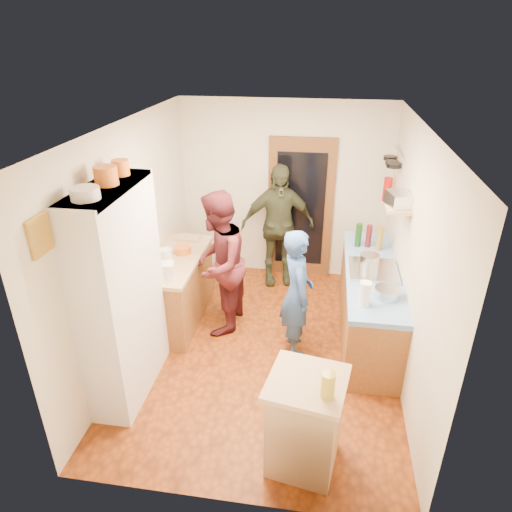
% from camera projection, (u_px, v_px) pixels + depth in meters
% --- Properties ---
extents(floor, '(3.00, 4.00, 0.02)m').
position_uv_depth(floor, '(265.00, 349.00, 5.45)').
color(floor, '#93400F').
rests_on(floor, ground).
extents(ceiling, '(3.00, 4.00, 0.02)m').
position_uv_depth(ceiling, '(267.00, 125.00, 4.28)').
color(ceiling, silver).
rests_on(ceiling, ground).
extents(wall_back, '(3.00, 0.02, 2.60)m').
position_uv_depth(wall_back, '(284.00, 191.00, 6.65)').
color(wall_back, beige).
rests_on(wall_back, ground).
extents(wall_front, '(3.00, 0.02, 2.60)m').
position_uv_depth(wall_front, '(226.00, 377.00, 3.09)').
color(wall_front, beige).
rests_on(wall_front, ground).
extents(wall_left, '(0.02, 4.00, 2.60)m').
position_uv_depth(wall_left, '(131.00, 241.00, 5.07)').
color(wall_left, beige).
rests_on(wall_left, ground).
extents(wall_right, '(0.02, 4.00, 2.60)m').
position_uv_depth(wall_right, '(412.00, 260.00, 4.66)').
color(wall_right, beige).
rests_on(wall_right, ground).
extents(door_frame, '(0.95, 0.06, 2.10)m').
position_uv_depth(door_frame, '(300.00, 209.00, 6.69)').
color(door_frame, brown).
rests_on(door_frame, ground).
extents(door_glass, '(0.70, 0.02, 1.70)m').
position_uv_depth(door_glass, '(300.00, 210.00, 6.66)').
color(door_glass, black).
rests_on(door_glass, door_frame).
extents(hutch_body, '(0.40, 1.20, 2.20)m').
position_uv_depth(hutch_body, '(122.00, 295.00, 4.43)').
color(hutch_body, silver).
rests_on(hutch_body, ground).
extents(hutch_top_shelf, '(0.40, 1.14, 0.04)m').
position_uv_depth(hutch_top_shelf, '(106.00, 188.00, 3.94)').
color(hutch_top_shelf, silver).
rests_on(hutch_top_shelf, hutch_body).
extents(plate_stack, '(0.23, 0.23, 0.10)m').
position_uv_depth(plate_stack, '(85.00, 193.00, 3.61)').
color(plate_stack, white).
rests_on(plate_stack, hutch_top_shelf).
extents(orange_pot_a, '(0.20, 0.20, 0.16)m').
position_uv_depth(orange_pot_a, '(106.00, 176.00, 3.93)').
color(orange_pot_a, orange).
rests_on(orange_pot_a, hutch_top_shelf).
extents(orange_pot_b, '(0.16, 0.16, 0.14)m').
position_uv_depth(orange_pot_b, '(120.00, 168.00, 4.20)').
color(orange_pot_b, orange).
rests_on(orange_pot_b, hutch_top_shelf).
extents(left_counter_base, '(0.60, 1.40, 0.85)m').
position_uv_depth(left_counter_base, '(177.00, 291.00, 5.82)').
color(left_counter_base, '#9B5E25').
rests_on(left_counter_base, ground).
extents(left_counter_top, '(0.64, 1.44, 0.05)m').
position_uv_depth(left_counter_top, '(174.00, 259.00, 5.62)').
color(left_counter_top, tan).
rests_on(left_counter_top, left_counter_base).
extents(toaster, '(0.28, 0.21, 0.19)m').
position_uv_depth(toaster, '(163.00, 271.00, 5.10)').
color(toaster, white).
rests_on(toaster, left_counter_top).
extents(kettle, '(0.16, 0.16, 0.17)m').
position_uv_depth(kettle, '(166.00, 255.00, 5.47)').
color(kettle, white).
rests_on(kettle, left_counter_top).
extents(orange_bowl, '(0.23, 0.23, 0.09)m').
position_uv_depth(orange_bowl, '(183.00, 250.00, 5.70)').
color(orange_bowl, orange).
rests_on(orange_bowl, left_counter_top).
extents(chopping_board, '(0.31, 0.23, 0.02)m').
position_uv_depth(chopping_board, '(188.00, 238.00, 6.11)').
color(chopping_board, tan).
rests_on(chopping_board, left_counter_top).
extents(right_counter_base, '(0.60, 2.20, 0.84)m').
position_uv_depth(right_counter_base, '(368.00, 304.00, 5.54)').
color(right_counter_base, '#9B5E25').
rests_on(right_counter_base, ground).
extents(right_counter_top, '(0.62, 2.22, 0.06)m').
position_uv_depth(right_counter_top, '(372.00, 272.00, 5.34)').
color(right_counter_top, blue).
rests_on(right_counter_top, right_counter_base).
extents(hob, '(0.55, 0.58, 0.04)m').
position_uv_depth(hob, '(373.00, 270.00, 5.27)').
color(hob, silver).
rests_on(hob, right_counter_top).
extents(pot_on_hob, '(0.22, 0.22, 0.14)m').
position_uv_depth(pot_on_hob, '(369.00, 260.00, 5.29)').
color(pot_on_hob, silver).
rests_on(pot_on_hob, hob).
extents(bottle_a, '(0.09, 0.09, 0.31)m').
position_uv_depth(bottle_a, '(358.00, 235.00, 5.84)').
color(bottle_a, '#143F14').
rests_on(bottle_a, right_counter_top).
extents(bottle_b, '(0.08, 0.08, 0.29)m').
position_uv_depth(bottle_b, '(369.00, 236.00, 5.83)').
color(bottle_b, '#591419').
rests_on(bottle_b, right_counter_top).
extents(bottle_c, '(0.08, 0.08, 0.31)m').
position_uv_depth(bottle_c, '(380.00, 239.00, 5.73)').
color(bottle_c, olive).
rests_on(bottle_c, right_counter_top).
extents(paper_towel, '(0.14, 0.14, 0.26)m').
position_uv_depth(paper_towel, '(365.00, 294.00, 4.58)').
color(paper_towel, white).
rests_on(paper_towel, right_counter_top).
extents(mixing_bowl, '(0.27, 0.27, 0.10)m').
position_uv_depth(mixing_bowl, '(387.00, 293.00, 4.75)').
color(mixing_bowl, silver).
rests_on(mixing_bowl, right_counter_top).
extents(island_base, '(0.64, 0.64, 0.86)m').
position_uv_depth(island_base, '(305.00, 425.00, 3.84)').
color(island_base, tan).
rests_on(island_base, ground).
extents(island_top, '(0.72, 0.72, 0.05)m').
position_uv_depth(island_top, '(307.00, 383.00, 3.63)').
color(island_top, tan).
rests_on(island_top, island_base).
extents(cutting_board, '(0.39, 0.34, 0.02)m').
position_uv_depth(cutting_board, '(303.00, 376.00, 3.69)').
color(cutting_board, white).
rests_on(cutting_board, island_top).
extents(oil_jar, '(0.12, 0.12, 0.22)m').
position_uv_depth(oil_jar, '(328.00, 385.00, 3.42)').
color(oil_jar, '#AD9E2D').
rests_on(oil_jar, island_top).
extents(pan_rail, '(0.02, 0.65, 0.02)m').
position_uv_depth(pan_rail, '(398.00, 152.00, 5.68)').
color(pan_rail, silver).
rests_on(pan_rail, wall_right).
extents(pan_hang_a, '(0.18, 0.18, 0.05)m').
position_uv_depth(pan_hang_a, '(394.00, 165.00, 5.59)').
color(pan_hang_a, black).
rests_on(pan_hang_a, pan_rail).
extents(pan_hang_b, '(0.16, 0.16, 0.05)m').
position_uv_depth(pan_hang_b, '(392.00, 163.00, 5.78)').
color(pan_hang_b, black).
rests_on(pan_hang_b, pan_rail).
extents(pan_hang_c, '(0.17, 0.17, 0.05)m').
position_uv_depth(pan_hang_c, '(390.00, 158.00, 5.95)').
color(pan_hang_c, black).
rests_on(pan_hang_c, pan_rail).
extents(wall_shelf, '(0.26, 0.42, 0.03)m').
position_uv_depth(wall_shelf, '(398.00, 207.00, 4.90)').
color(wall_shelf, tan).
rests_on(wall_shelf, wall_right).
extents(radio, '(0.29, 0.34, 0.15)m').
position_uv_depth(radio, '(399.00, 199.00, 4.86)').
color(radio, silver).
rests_on(radio, wall_shelf).
extents(ext_bracket, '(0.06, 0.10, 0.04)m').
position_uv_depth(ext_bracket, '(391.00, 193.00, 6.10)').
color(ext_bracket, black).
rests_on(ext_bracket, wall_right).
extents(fire_extinguisher, '(0.11, 0.11, 0.32)m').
position_uv_depth(fire_extinguisher, '(387.00, 189.00, 6.09)').
color(fire_extinguisher, red).
rests_on(fire_extinguisher, wall_right).
extents(picture_frame, '(0.03, 0.25, 0.30)m').
position_uv_depth(picture_frame, '(40.00, 235.00, 3.36)').
color(picture_frame, gold).
rests_on(picture_frame, wall_left).
extents(person_hob, '(0.50, 0.64, 1.53)m').
position_uv_depth(person_hob, '(300.00, 294.00, 5.09)').
color(person_hob, '#2C4D89').
rests_on(person_hob, ground).
extents(person_left, '(0.73, 0.91, 1.79)m').
position_uv_depth(person_left, '(222.00, 263.00, 5.49)').
color(person_left, '#4D191E').
rests_on(person_left, ground).
extents(person_back, '(1.13, 0.70, 1.80)m').
position_uv_depth(person_back, '(279.00, 226.00, 6.53)').
color(person_back, '#323722').
rests_on(person_back, ground).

